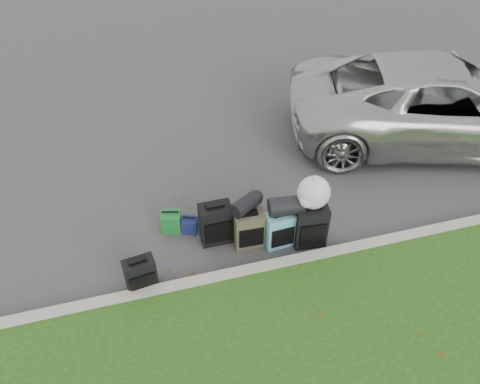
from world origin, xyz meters
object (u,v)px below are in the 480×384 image
object	(u,v)px
suitcase_large_black_right	(310,226)
tote_navy	(190,225)
suitcase_small_black	(141,275)
suitcase_teal	(279,230)
suitcase_large_black_left	(216,223)
suv	(440,102)
tote_green	(172,222)
suitcase_olive	(249,229)

from	to	relation	value
suitcase_large_black_right	tote_navy	world-z (taller)	suitcase_large_black_right
suitcase_small_black	suitcase_large_black_right	world-z (taller)	suitcase_large_black_right
suitcase_small_black	suitcase_large_black_right	xyz separation A→B (m)	(2.57, 0.18, 0.09)
tote_navy	suitcase_teal	bearing A→B (deg)	-5.62
suitcase_small_black	suitcase_large_black_left	bearing A→B (deg)	18.97
suv	suitcase_teal	bearing A→B (deg)	133.63
tote_navy	tote_green	bearing A→B (deg)	178.53
suitcase_small_black	tote_navy	xyz separation A→B (m)	(0.85, 0.90, -0.14)
suitcase_teal	tote_navy	bearing A→B (deg)	150.43
suv	suitcase_teal	xyz separation A→B (m)	(-3.89, -1.95, -0.49)
suitcase_small_black	tote_navy	distance (m)	1.25
suitcase_olive	suitcase_teal	distance (m)	0.46
suitcase_small_black	tote_green	distance (m)	1.17
suitcase_small_black	suitcase_olive	size ratio (longest dim) A/B	0.87
suitcase_large_black_right	tote_navy	xyz separation A→B (m)	(-1.72, 0.73, -0.23)
suitcase_large_black_right	suitcase_teal	bearing A→B (deg)	173.74
suitcase_large_black_right	suitcase_small_black	bearing A→B (deg)	-170.21
tote_green	tote_navy	distance (m)	0.29
suitcase_olive	suitcase_large_black_right	distance (m)	0.92
suitcase_small_black	suitcase_teal	distance (m)	2.13
tote_green	tote_navy	xyz separation A→B (m)	(0.27, -0.11, -0.04)
suitcase_small_black	tote_green	xyz separation A→B (m)	(0.58, 1.01, -0.10)
suitcase_teal	tote_green	distance (m)	1.71
suv	suitcase_small_black	xyz separation A→B (m)	(-6.00, -2.22, -0.52)
suv	suitcase_large_black_left	xyz separation A→B (m)	(-4.79, -1.61, -0.44)
suitcase_large_black_left	tote_navy	distance (m)	0.51
suv	suitcase_teal	size ratio (longest dim) A/B	9.34
suitcase_large_black_left	suitcase_olive	size ratio (longest dim) A/B	1.13
suv	suitcase_olive	xyz separation A→B (m)	(-4.32, -1.82, -0.48)
suitcase_small_black	suitcase_large_black_left	xyz separation A→B (m)	(1.21, 0.61, 0.08)
tote_green	tote_navy	bearing A→B (deg)	-8.19
tote_green	suitcase_small_black	bearing A→B (deg)	-105.69
suitcase_teal	suitcase_large_black_right	xyz separation A→B (m)	(0.45, -0.10, 0.06)
suitcase_large_black_right	suv	bearing A→B (deg)	36.71
suitcase_teal	tote_navy	size ratio (longest dim) A/B	2.39
suitcase_large_black_left	suitcase_teal	world-z (taller)	suitcase_large_black_left
suitcase_olive	suitcase_teal	world-z (taller)	suitcase_olive
suitcase_large_black_left	suitcase_teal	distance (m)	0.97
tote_green	suitcase_large_black_left	bearing A→B (deg)	-18.23
suv	tote_green	world-z (taller)	suv
suitcase_small_black	suitcase_olive	world-z (taller)	suitcase_olive
suitcase_small_black	tote_navy	bearing A→B (deg)	38.76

